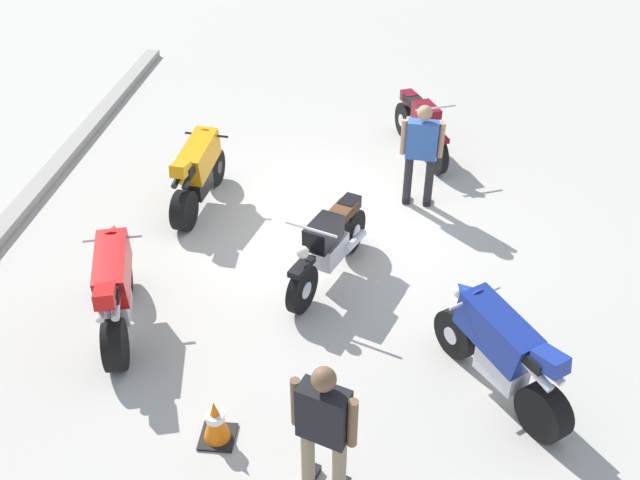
# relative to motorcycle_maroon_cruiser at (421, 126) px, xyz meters

# --- Properties ---
(ground_plane) EXTENTS (40.00, 40.00, 0.00)m
(ground_plane) POSITION_rel_motorcycle_maroon_cruiser_xyz_m (-2.58, 1.58, -0.52)
(ground_plane) COLOR #B7B2A8
(curb_edge) EXTENTS (14.00, 0.30, 0.15)m
(curb_edge) POSITION_rel_motorcycle_maroon_cruiser_xyz_m (-2.58, 6.18, -0.45)
(curb_edge) COLOR #9C978F
(curb_edge) RESTS_ON ground
(motorcycle_maroon_cruiser) EXTENTS (1.99, 0.95, 1.09)m
(motorcycle_maroon_cruiser) POSITION_rel_motorcycle_maroon_cruiser_xyz_m (0.00, 0.00, 0.00)
(motorcycle_maroon_cruiser) COLOR black
(motorcycle_maroon_cruiser) RESTS_ON ground
(motorcycle_blue_sportbike) EXTENTS (1.69, 1.31, 1.14)m
(motorcycle_blue_sportbike) POSITION_rel_motorcycle_maroon_cruiser_xyz_m (-5.56, -0.65, 0.07)
(motorcycle_blue_sportbike) COLOR black
(motorcycle_blue_sportbike) RESTS_ON ground
(motorcycle_black_cruiser) EXTENTS (1.98, 1.00, 1.09)m
(motorcycle_black_cruiser) POSITION_rel_motorcycle_maroon_cruiser_xyz_m (-3.73, 1.30, 0.00)
(motorcycle_black_cruiser) COLOR black
(motorcycle_black_cruiser) RESTS_ON ground
(motorcycle_orange_sportbike) EXTENTS (1.96, 0.70, 1.14)m
(motorcycle_orange_sportbike) POSITION_rel_motorcycle_maroon_cruiser_xyz_m (-2.05, 3.45, 0.07)
(motorcycle_orange_sportbike) COLOR black
(motorcycle_orange_sportbike) RESTS_ON ground
(motorcycle_red_sportbike) EXTENTS (1.93, 0.83, 1.14)m
(motorcycle_red_sportbike) POSITION_rel_motorcycle_maroon_cruiser_xyz_m (-4.91, 3.76, 0.07)
(motorcycle_red_sportbike) COLOR black
(motorcycle_red_sportbike) RESTS_ON ground
(person_in_blue_shirt) EXTENTS (0.35, 0.65, 1.66)m
(person_in_blue_shirt) POSITION_rel_motorcycle_maroon_cruiser_xyz_m (-1.73, 0.08, 0.42)
(person_in_blue_shirt) COLOR #262628
(person_in_blue_shirt) RESTS_ON ground
(person_in_black_shirt) EXTENTS (0.43, 0.62, 1.62)m
(person_in_black_shirt) POSITION_rel_motorcycle_maroon_cruiser_xyz_m (-7.00, 1.10, 0.39)
(person_in_black_shirt) COLOR gray
(person_in_black_shirt) RESTS_ON ground
(traffic_cone) EXTENTS (0.36, 0.36, 0.53)m
(traffic_cone) POSITION_rel_motorcycle_maroon_cruiser_xyz_m (-6.50, 2.23, -0.26)
(traffic_cone) COLOR black
(traffic_cone) RESTS_ON ground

